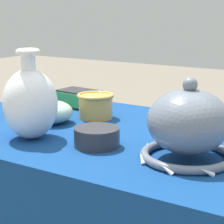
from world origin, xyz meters
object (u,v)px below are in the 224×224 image
vase_tall_bulbous (30,103)px  bowl_shallow_celadon (52,112)px  mosaic_tile_box (79,98)px  pot_squat_charcoal (97,137)px  vase_dome_bell (188,127)px  cup_wide_ochre (96,105)px

vase_tall_bulbous → bowl_shallow_celadon: vase_tall_bulbous is taller
mosaic_tile_box → bowl_shallow_celadon: bearing=-68.2°
mosaic_tile_box → pot_squat_charcoal: 0.51m
vase_dome_bell → bowl_shallow_celadon: (-0.52, 0.09, -0.05)m
vase_tall_bulbous → cup_wide_ochre: (0.02, 0.30, -0.06)m
mosaic_tile_box → cup_wide_ochre: cup_wide_ochre is taller
vase_dome_bell → pot_squat_charcoal: vase_dome_bell is taller
vase_dome_bell → cup_wide_ochre: (-0.44, 0.23, -0.04)m
mosaic_tile_box → pot_squat_charcoal: mosaic_tile_box is taller
mosaic_tile_box → bowl_shallow_celadon: bowl_shallow_celadon is taller
mosaic_tile_box → vase_tall_bulbous: bearing=-67.4°
vase_tall_bulbous → cup_wide_ochre: vase_tall_bulbous is taller
bowl_shallow_celadon → cup_wide_ochre: bearing=58.8°
vase_dome_bell → cup_wide_ochre: size_ratio=1.94×
vase_dome_bell → pot_squat_charcoal: 0.26m
cup_wide_ochre → vase_dome_bell: bearing=-27.6°
mosaic_tile_box → cup_wide_ochre: 0.20m
vase_tall_bulbous → cup_wide_ochre: size_ratio=2.03×
pot_squat_charcoal → cup_wide_ochre: (-0.18, 0.26, 0.02)m
cup_wide_ochre → mosaic_tile_box: bearing=143.9°
vase_tall_bulbous → pot_squat_charcoal: 0.22m
pot_squat_charcoal → mosaic_tile_box: bearing=132.3°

